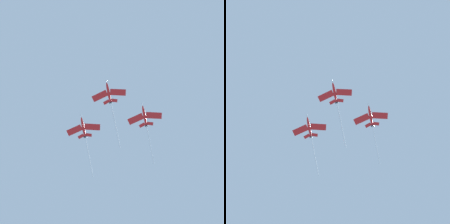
{
  "view_description": "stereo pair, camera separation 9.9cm",
  "coord_description": "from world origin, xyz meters",
  "views": [
    {
      "loc": [
        43.88,
        -27.55,
        1.98
      ],
      "look_at": [
        14.64,
        -9.49,
        168.09
      ],
      "focal_mm": 47.28,
      "sensor_mm": 36.0,
      "label": 1
    },
    {
      "loc": [
        43.83,
        -27.63,
        1.98
      ],
      "look_at": [
        14.64,
        -9.49,
        168.09
      ],
      "focal_mm": 47.28,
      "sensor_mm": 36.0,
      "label": 2
    }
  ],
  "objects": [
    {
      "name": "jet_lead",
      "position": [
        18.44,
        -12.64,
        168.56
      ],
      "size": [
        30.6,
        29.72,
        7.37
      ],
      "color": "red"
    },
    {
      "name": "jet_left_wing",
      "position": [
        19.97,
        10.04,
        166.62
      ],
      "size": [
        27.64,
        26.75,
        6.97
      ],
      "color": "red"
    },
    {
      "name": "jet_right_wing",
      "position": [
        -4.52,
        -16.53,
        167.09
      ],
      "size": [
        28.56,
        27.38,
        7.09
      ],
      "color": "red"
    }
  ]
}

